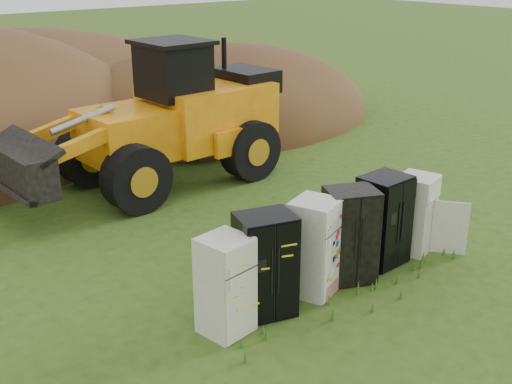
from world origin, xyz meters
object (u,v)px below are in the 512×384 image
(fridge_leftmost, at_px, (225,285))
(fridge_sticker, at_px, (314,247))
(fridge_open_door, at_px, (415,214))
(fridge_black_right, at_px, (383,220))
(wheel_loader, at_px, (144,118))
(fridge_black_side, at_px, (265,265))
(fridge_dark_mid, at_px, (350,235))

(fridge_leftmost, height_order, fridge_sticker, fridge_sticker)
(fridge_sticker, height_order, fridge_open_door, fridge_sticker)
(fridge_black_right, relative_size, fridge_open_door, 1.11)
(fridge_sticker, distance_m, wheel_loader, 6.89)
(fridge_black_side, xyz_separation_m, fridge_open_door, (4.01, -0.02, -0.09))
(fridge_dark_mid, distance_m, fridge_black_right, 1.03)
(fridge_leftmost, height_order, fridge_black_right, fridge_black_right)
(fridge_leftmost, height_order, fridge_black_side, fridge_black_side)
(fridge_sticker, bearing_deg, fridge_dark_mid, -24.26)
(fridge_open_door, bearing_deg, fridge_black_right, 160.03)
(fridge_black_right, bearing_deg, wheel_loader, 99.53)
(fridge_black_right, distance_m, wheel_loader, 7.01)
(fridge_dark_mid, xyz_separation_m, fridge_open_door, (1.97, 0.02, -0.08))
(fridge_black_right, height_order, fridge_open_door, fridge_black_right)
(fridge_black_side, xyz_separation_m, wheel_loader, (1.58, 6.81, 0.98))
(fridge_open_door, bearing_deg, fridge_dark_mid, 163.85)
(fridge_dark_mid, bearing_deg, fridge_sticker, -159.32)
(fridge_open_door, height_order, wheel_loader, wheel_loader)
(fridge_dark_mid, height_order, fridge_black_right, fridge_black_right)
(fridge_dark_mid, distance_m, fridge_open_door, 1.97)
(fridge_black_side, height_order, fridge_dark_mid, fridge_black_side)
(fridge_sticker, relative_size, fridge_black_right, 0.98)
(fridge_leftmost, relative_size, fridge_black_right, 0.92)
(fridge_leftmost, relative_size, fridge_sticker, 0.93)
(fridge_black_right, xyz_separation_m, fridge_open_door, (0.94, -0.05, -0.09))
(wheel_loader, bearing_deg, fridge_black_right, -80.26)
(fridge_black_right, bearing_deg, fridge_dark_mid, -178.71)
(fridge_black_side, height_order, wheel_loader, wheel_loader)
(fridge_black_side, relative_size, fridge_black_right, 1.00)
(fridge_leftmost, bearing_deg, fridge_open_door, -8.69)
(fridge_leftmost, relative_size, fridge_dark_mid, 0.93)
(fridge_leftmost, xyz_separation_m, fridge_black_right, (3.95, 0.07, 0.07))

